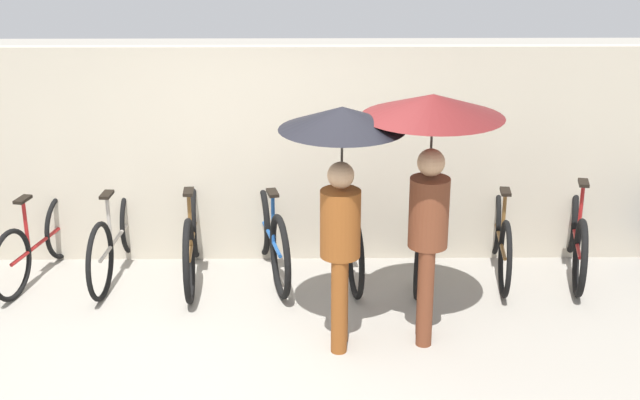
{
  "coord_description": "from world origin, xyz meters",
  "views": [
    {
      "loc": [
        0.4,
        -6.09,
        3.65
      ],
      "look_at": [
        0.47,
        1.13,
        1.0
      ],
      "focal_mm": 50.0,
      "sensor_mm": 36.0,
      "label": 1
    }
  ],
  "objects_px": {
    "parked_bicycle_1": "(38,242)",
    "parked_bicycle_6": "(424,240)",
    "parked_bicycle_5": "(347,235)",
    "pedestrian_leading": "(341,162)",
    "pedestrian_center": "(431,144)",
    "parked_bicycle_4": "(270,234)",
    "parked_bicycle_3": "(192,237)",
    "parked_bicycle_2": "(117,237)",
    "parked_bicycle_8": "(576,235)",
    "parked_bicycle_7": "(500,236)"
  },
  "relations": [
    {
      "from": "parked_bicycle_1",
      "to": "parked_bicycle_7",
      "type": "relative_size",
      "value": 0.94
    },
    {
      "from": "parked_bicycle_2",
      "to": "parked_bicycle_5",
      "type": "relative_size",
      "value": 1.03
    },
    {
      "from": "parked_bicycle_2",
      "to": "parked_bicycle_3",
      "type": "distance_m",
      "value": 0.74
    },
    {
      "from": "parked_bicycle_6",
      "to": "parked_bicycle_7",
      "type": "bearing_deg",
      "value": -76.64
    },
    {
      "from": "parked_bicycle_3",
      "to": "parked_bicycle_8",
      "type": "distance_m",
      "value": 3.68
    },
    {
      "from": "parked_bicycle_3",
      "to": "parked_bicycle_4",
      "type": "relative_size",
      "value": 1.02
    },
    {
      "from": "parked_bicycle_2",
      "to": "parked_bicycle_4",
      "type": "height_order",
      "value": "parked_bicycle_4"
    },
    {
      "from": "parked_bicycle_5",
      "to": "parked_bicycle_7",
      "type": "relative_size",
      "value": 1.03
    },
    {
      "from": "parked_bicycle_4",
      "to": "pedestrian_center",
      "type": "xyz_separation_m",
      "value": [
        1.34,
        -1.24,
        1.27
      ]
    },
    {
      "from": "parked_bicycle_5",
      "to": "parked_bicycle_6",
      "type": "xyz_separation_m",
      "value": [
        0.74,
        -0.02,
        -0.04
      ]
    },
    {
      "from": "parked_bicycle_7",
      "to": "parked_bicycle_8",
      "type": "bearing_deg",
      "value": -82.97
    },
    {
      "from": "parked_bicycle_4",
      "to": "pedestrian_leading",
      "type": "xyz_separation_m",
      "value": [
        0.63,
        -1.35,
        1.16
      ]
    },
    {
      "from": "parked_bicycle_5",
      "to": "parked_bicycle_4",
      "type": "bearing_deg",
      "value": 82.21
    },
    {
      "from": "parked_bicycle_4",
      "to": "pedestrian_center",
      "type": "bearing_deg",
      "value": -145.51
    },
    {
      "from": "parked_bicycle_1",
      "to": "parked_bicycle_6",
      "type": "height_order",
      "value": "parked_bicycle_6"
    },
    {
      "from": "parked_bicycle_3",
      "to": "parked_bicycle_6",
      "type": "relative_size",
      "value": 1.07
    },
    {
      "from": "parked_bicycle_7",
      "to": "pedestrian_leading",
      "type": "xyz_separation_m",
      "value": [
        -1.58,
        -1.34,
        1.19
      ]
    },
    {
      "from": "parked_bicycle_2",
      "to": "parked_bicycle_6",
      "type": "relative_size",
      "value": 1.07
    },
    {
      "from": "parked_bicycle_4",
      "to": "parked_bicycle_5",
      "type": "xyz_separation_m",
      "value": [
        0.74,
        -0.02,
        -0.01
      ]
    },
    {
      "from": "pedestrian_leading",
      "to": "pedestrian_center",
      "type": "relative_size",
      "value": 0.97
    },
    {
      "from": "parked_bicycle_6",
      "to": "pedestrian_center",
      "type": "relative_size",
      "value": 0.82
    },
    {
      "from": "parked_bicycle_4",
      "to": "parked_bicycle_8",
      "type": "xyz_separation_m",
      "value": [
        2.95,
        0.01,
        -0.02
      ]
    },
    {
      "from": "parked_bicycle_8",
      "to": "pedestrian_leading",
      "type": "height_order",
      "value": "pedestrian_leading"
    },
    {
      "from": "parked_bicycle_4",
      "to": "pedestrian_leading",
      "type": "bearing_deg",
      "value": -167.65
    },
    {
      "from": "parked_bicycle_1",
      "to": "parked_bicycle_6",
      "type": "bearing_deg",
      "value": -77.23
    },
    {
      "from": "parked_bicycle_4",
      "to": "parked_bicycle_7",
      "type": "distance_m",
      "value": 2.21
    },
    {
      "from": "pedestrian_center",
      "to": "parked_bicycle_7",
      "type": "bearing_deg",
      "value": 60.74
    },
    {
      "from": "parked_bicycle_2",
      "to": "parked_bicycle_3",
      "type": "xyz_separation_m",
      "value": [
        0.74,
        -0.08,
        0.02
      ]
    },
    {
      "from": "parked_bicycle_4",
      "to": "pedestrian_leading",
      "type": "relative_size",
      "value": 0.89
    },
    {
      "from": "parked_bicycle_1",
      "to": "pedestrian_leading",
      "type": "relative_size",
      "value": 0.81
    },
    {
      "from": "parked_bicycle_4",
      "to": "parked_bicycle_7",
      "type": "bearing_deg",
      "value": -102.9
    },
    {
      "from": "parked_bicycle_3",
      "to": "pedestrian_center",
      "type": "relative_size",
      "value": 0.88
    },
    {
      "from": "parked_bicycle_5",
      "to": "parked_bicycle_3",
      "type": "bearing_deg",
      "value": 85.5
    },
    {
      "from": "parked_bicycle_3",
      "to": "pedestrian_leading",
      "type": "height_order",
      "value": "pedestrian_leading"
    },
    {
      "from": "parked_bicycle_6",
      "to": "parked_bicycle_8",
      "type": "height_order",
      "value": "parked_bicycle_8"
    },
    {
      "from": "parked_bicycle_7",
      "to": "pedestrian_center",
      "type": "bearing_deg",
      "value": 150.64
    },
    {
      "from": "parked_bicycle_5",
      "to": "pedestrian_leading",
      "type": "distance_m",
      "value": 1.77
    },
    {
      "from": "parked_bicycle_2",
      "to": "pedestrian_center",
      "type": "relative_size",
      "value": 0.88
    },
    {
      "from": "parked_bicycle_6",
      "to": "parked_bicycle_7",
      "type": "relative_size",
      "value": 0.99
    },
    {
      "from": "parked_bicycle_5",
      "to": "pedestrian_center",
      "type": "relative_size",
      "value": 0.86
    },
    {
      "from": "parked_bicycle_5",
      "to": "pedestrian_leading",
      "type": "bearing_deg",
      "value": 168.96
    },
    {
      "from": "parked_bicycle_8",
      "to": "pedestrian_center",
      "type": "distance_m",
      "value": 2.41
    },
    {
      "from": "pedestrian_leading",
      "to": "parked_bicycle_1",
      "type": "bearing_deg",
      "value": 160.51
    },
    {
      "from": "parked_bicycle_4",
      "to": "parked_bicycle_1",
      "type": "bearing_deg",
      "value": 78.84
    },
    {
      "from": "pedestrian_center",
      "to": "parked_bicycle_3",
      "type": "bearing_deg",
      "value": 156.61
    },
    {
      "from": "parked_bicycle_2",
      "to": "parked_bicycle_8",
      "type": "height_order",
      "value": "parked_bicycle_8"
    },
    {
      "from": "parked_bicycle_1",
      "to": "parked_bicycle_5",
      "type": "bearing_deg",
      "value": -76.71
    },
    {
      "from": "parked_bicycle_6",
      "to": "pedestrian_leading",
      "type": "height_order",
      "value": "pedestrian_leading"
    },
    {
      "from": "parked_bicycle_5",
      "to": "parked_bicycle_2",
      "type": "bearing_deg",
      "value": 82.85
    },
    {
      "from": "parked_bicycle_3",
      "to": "parked_bicycle_4",
      "type": "bearing_deg",
      "value": -88.39
    }
  ]
}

